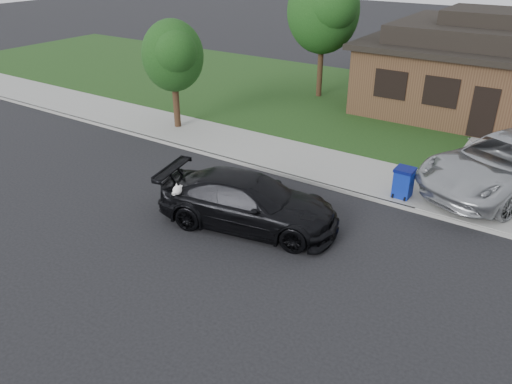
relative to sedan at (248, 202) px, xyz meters
The scene contains 10 objects.
ground 0.78m from the sedan, ahead, with size 120.00×120.00×0.00m, color black.
sidewalk 5.06m from the sedan, 88.68° to the left, with size 60.00×3.00×0.12m, color gray.
curb 3.58m from the sedan, 88.11° to the left, with size 60.00×0.12×0.12m, color gray.
lawn 13.02m from the sedan, 89.49° to the left, with size 60.00×13.00×0.13m, color #193814.
sedan is the anchor object (origin of this frame).
minivan 8.63m from the sedan, 47.68° to the left, with size 2.98×6.47×1.80m, color #A7AAAF.
recycling_bin 5.21m from the sedan, 51.69° to the left, with size 0.60×0.64×0.98m.
house 15.61m from the sedan, 74.66° to the left, with size 12.60×8.60×4.65m.
tree_0 14.05m from the sedan, 108.14° to the left, with size 3.78×3.60×6.34m.
tree_2 9.23m from the sedan, 144.86° to the left, with size 2.73×2.60×4.59m.
Camera 1 is at (7.15, -10.50, 7.56)m, focal length 35.00 mm.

